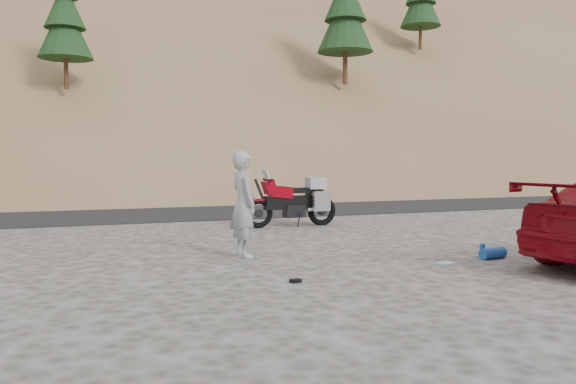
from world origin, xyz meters
The scene contains 10 objects.
ground centered at (0.00, 0.00, 0.00)m, with size 140.00×140.00×0.00m, color #474542.
road centered at (0.00, 9.00, 0.00)m, with size 120.00×7.00×0.05m, color black.
hillside centered at (-0.05, 40.88, 11.08)m, with size 120.00×73.00×46.72m.
motorcycle centered at (1.22, 3.71, 0.59)m, with size 2.33×0.70×1.38m.
man centered at (-1.04, 0.20, 0.00)m, with size 0.64×0.42×1.75m, color #96969B.
gear_blue_mat centered at (2.68, -1.40, 0.09)m, with size 0.18×0.18×0.46m, color #184991.
gear_bottle centered at (2.59, -1.25, 0.11)m, with size 0.08×0.08×0.23m, color #184991.
gear_funnel centered at (4.06, -1.60, 0.09)m, with size 0.14×0.14×0.18m, color red.
gear_glove_b centered at (-0.93, -1.90, 0.02)m, with size 0.13×0.10×0.04m, color black.
gear_blue_cloth centered at (1.75, -1.46, 0.01)m, with size 0.29×0.21×0.01m, color #9CD3F1.
Camera 1 is at (-3.53, -8.68, 1.63)m, focal length 35.00 mm.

